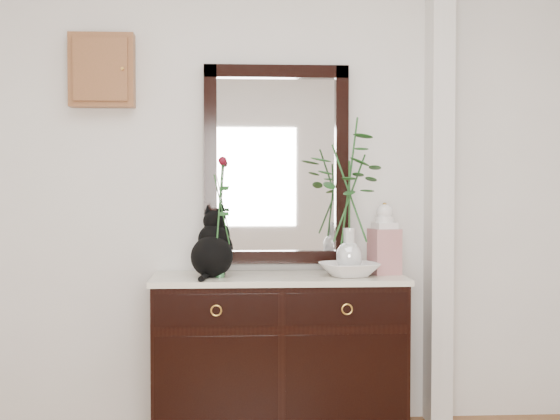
{
  "coord_description": "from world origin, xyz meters",
  "views": [
    {
      "loc": [
        -0.14,
        -2.36,
        1.34
      ],
      "look_at": [
        0.1,
        1.63,
        1.2
      ],
      "focal_mm": 50.0,
      "sensor_mm": 36.0,
      "label": 1
    }
  ],
  "objects": [
    {
      "name": "vase_branches",
      "position": [
        0.46,
        1.67,
        1.28
      ],
      "size": [
        0.47,
        0.47,
        0.82
      ],
      "primitive_type": null,
      "rotation": [
        0.0,
        0.0,
        0.21
      ],
      "color": "silver",
      "rests_on": "lotus_bowl"
    },
    {
      "name": "wall_mirror",
      "position": [
        0.1,
        1.97,
        1.44
      ],
      "size": [
        0.8,
        0.06,
        1.1
      ],
      "color": "black",
      "rests_on": "wall_back"
    },
    {
      "name": "pilaster",
      "position": [
        1.0,
        1.9,
        1.35
      ],
      "size": [
        0.12,
        0.2,
        2.7
      ],
      "primitive_type": "cube",
      "color": "silver",
      "rests_on": "ground"
    },
    {
      "name": "cat",
      "position": [
        -0.25,
        1.7,
        1.03
      ],
      "size": [
        0.29,
        0.34,
        0.35
      ],
      "primitive_type": null,
      "rotation": [
        0.0,
        0.0,
        -0.14
      ],
      "color": "black",
      "rests_on": "sideboard"
    },
    {
      "name": "bud_vase_rose",
      "position": [
        -0.21,
        1.67,
        1.17
      ],
      "size": [
        0.08,
        0.08,
        0.64
      ],
      "primitive_type": null,
      "rotation": [
        0.0,
        0.0,
        -0.02
      ],
      "color": "#326B3C",
      "rests_on": "sideboard"
    },
    {
      "name": "wall_back",
      "position": [
        0.0,
        1.98,
        1.35
      ],
      "size": [
        3.6,
        0.04,
        2.7
      ],
      "primitive_type": "cube",
      "color": "silver",
      "rests_on": "ground"
    },
    {
      "name": "key_cabinet",
      "position": [
        -0.85,
        1.94,
        1.95
      ],
      "size": [
        0.35,
        0.1,
        0.4
      ],
      "primitive_type": "cube",
      "color": "brown",
      "rests_on": "wall_back"
    },
    {
      "name": "sideboard",
      "position": [
        0.1,
        1.73,
        0.47
      ],
      "size": [
        1.33,
        0.52,
        0.82
      ],
      "color": "black",
      "rests_on": "ground"
    },
    {
      "name": "lotus_bowl",
      "position": [
        0.46,
        1.67,
        0.89
      ],
      "size": [
        0.37,
        0.37,
        0.07
      ],
      "primitive_type": "imported",
      "rotation": [
        0.0,
        0.0,
        0.28
      ],
      "color": "white",
      "rests_on": "sideboard"
    },
    {
      "name": "ginger_jar",
      "position": [
        0.67,
        1.77,
        1.04
      ],
      "size": [
        0.17,
        0.17,
        0.39
      ],
      "primitive_type": null,
      "rotation": [
        0.0,
        0.0,
        0.22
      ],
      "color": "silver",
      "rests_on": "sideboard"
    }
  ]
}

